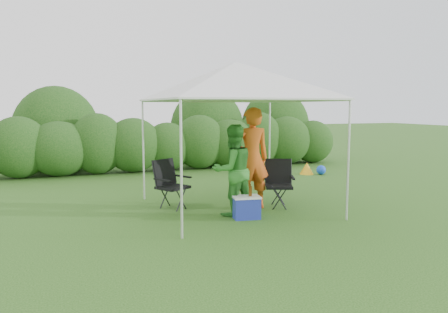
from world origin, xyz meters
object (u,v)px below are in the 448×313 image
object	(u,v)px
woman	(233,170)
canopy	(236,81)
chair_right	(279,180)
man	(251,158)
chair_left	(169,181)
cooler	(246,207)

from	to	relation	value
woman	canopy	bearing A→B (deg)	-125.54
chair_right	man	distance (m)	0.74
chair_right	woman	bearing A→B (deg)	-139.57
canopy	chair_left	bearing A→B (deg)	157.15
man	cooler	world-z (taller)	man
canopy	woman	bearing A→B (deg)	-117.84
woman	cooler	bearing A→B (deg)	104.57
cooler	canopy	bearing A→B (deg)	92.01
canopy	woman	size ratio (longest dim) A/B	1.86
canopy	man	xyz separation A→B (m)	(0.31, -0.06, -1.48)
canopy	chair_left	world-z (taller)	canopy
chair_left	man	xyz separation A→B (m)	(1.50, -0.56, 0.44)
canopy	chair_right	world-z (taller)	canopy
chair_right	woman	size ratio (longest dim) A/B	0.56
chair_left	cooler	bearing A→B (deg)	-79.45
chair_left	woman	world-z (taller)	woman
chair_right	cooler	xyz separation A→B (m)	(-1.00, -0.65, -0.33)
woman	cooler	size ratio (longest dim) A/B	3.13
canopy	chair_right	bearing A→B (deg)	-7.06
canopy	chair_left	xyz separation A→B (m)	(-1.19, 0.50, -1.92)
chair_right	canopy	bearing A→B (deg)	-162.95
canopy	man	bearing A→B (deg)	-10.83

